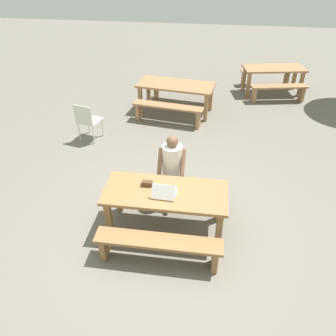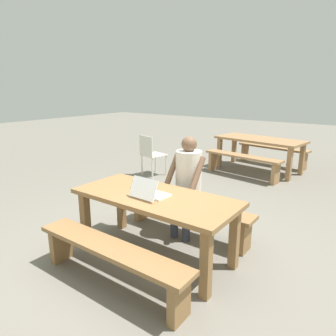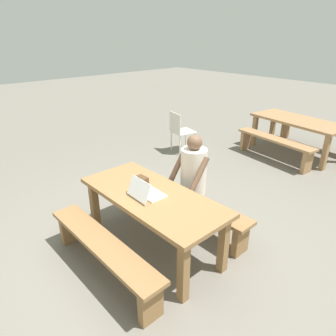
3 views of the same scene
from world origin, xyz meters
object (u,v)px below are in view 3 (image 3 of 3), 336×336
laptop (146,192)px  person_seated (192,176)px  picnic_table_front (152,203)px  plastic_chair (180,131)px  small_pouch (142,180)px  picnic_table_rear (298,125)px

laptop → person_seated: (0.01, 0.73, -0.04)m
picnic_table_front → plastic_chair: plastic_chair is taller
picnic_table_front → small_pouch: bearing=161.7°
small_pouch → picnic_table_front: bearing=-18.3°
small_pouch → picnic_table_rear: size_ratio=0.08×
picnic_table_front → plastic_chair: size_ratio=2.09×
plastic_chair → picnic_table_rear: bearing=-120.6°
picnic_table_front → person_seated: (0.01, 0.65, 0.13)m
small_pouch → plastic_chair: size_ratio=0.18×
picnic_table_front → small_pouch: small_pouch is taller
picnic_table_front → picnic_table_rear: picnic_table_rear is taller
small_pouch → plastic_chair: plastic_chair is taller
person_seated → plastic_chair: bearing=138.3°
person_seated → picnic_table_rear: bearing=96.0°
laptop → picnic_table_rear: (-0.37, 4.39, -0.15)m
laptop → plastic_chair: (-2.12, 2.62, -0.31)m
small_pouch → plastic_chair: 3.06m
small_pouch → picnic_table_rear: 4.21m
plastic_chair → person_seated: bearing=152.3°
small_pouch → person_seated: 0.63m
plastic_chair → laptop: bearing=142.9°
laptop → small_pouch: 0.34m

